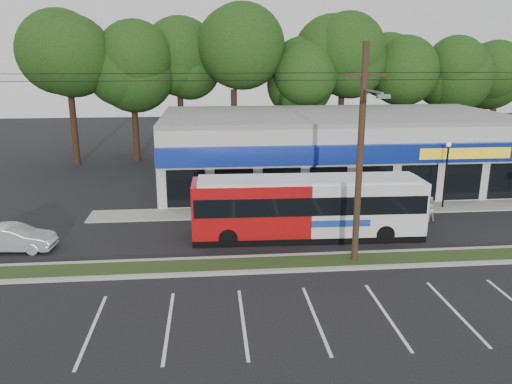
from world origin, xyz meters
The scene contains 14 objects.
ground centered at (0.00, 0.00, 0.00)m, with size 120.00×120.00×0.00m, color black.
grass_strip centered at (0.00, 1.00, 0.06)m, with size 40.00×1.60×0.12m, color #273616.
curb_south centered at (0.00, 0.15, 0.07)m, with size 40.00×0.25×0.14m, color #9E9E93.
curb_north centered at (0.00, 1.85, 0.07)m, with size 40.00×0.25×0.14m, color #9E9E93.
sidewalk centered at (5.00, 9.00, 0.05)m, with size 32.00×2.20×0.10m, color #9E9E93.
strip_mall centered at (5.50, 15.91, 2.65)m, with size 25.00×12.55×5.30m.
utility_pole centered at (2.83, 0.93, 5.41)m, with size 50.00×2.77×10.00m.
lamp_post centered at (11.00, 8.80, 2.67)m, with size 0.30×0.30×4.25m.
tree_line centered at (4.00, 26.00, 8.42)m, with size 46.76×6.76×11.83m.
metrobus centered at (1.43, 4.50, 1.73)m, with size 12.22×2.89×3.27m.
car_dark centered at (7.53, 8.50, 0.67)m, with size 1.57×3.91×1.33m, color black.
car_silver centered at (-13.47, 3.96, 0.65)m, with size 1.38×3.96×1.30m, color #ABAEB3.
pedestrian_a centered at (2.00, 6.00, 0.92)m, with size 0.67×0.44×1.84m, color white.
pedestrian_b centered at (9.00, 6.41, 0.75)m, with size 0.73×0.57×1.50m, color beige.
Camera 1 is at (-3.65, -20.29, 9.43)m, focal length 35.00 mm.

